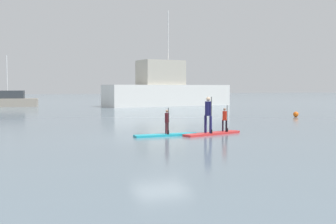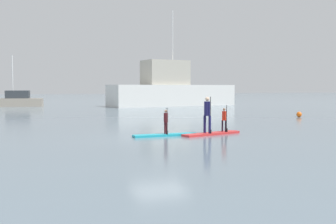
# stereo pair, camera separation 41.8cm
# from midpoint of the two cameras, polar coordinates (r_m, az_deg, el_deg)

# --- Properties ---
(ground_plane) EXTENTS (240.00, 240.00, 0.00)m
(ground_plane) POSITION_cam_midpoint_polar(r_m,az_deg,el_deg) (18.41, -1.68, -3.61)
(ground_plane) COLOR slate
(paddleboard_near) EXTENTS (3.16, 0.55, 0.10)m
(paddleboard_near) POSITION_cam_midpoint_polar(r_m,az_deg,el_deg) (18.89, -0.79, -3.27)
(paddleboard_near) COLOR #1E9EB2
(paddleboard_near) RESTS_ON ground
(paddler_child_solo) EXTENTS (0.20, 0.40, 1.23)m
(paddler_child_solo) POSITION_cam_midpoint_polar(r_m,az_deg,el_deg) (18.81, -0.78, -1.19)
(paddler_child_solo) COLOR #4C1419
(paddler_child_solo) RESTS_ON paddleboard_near
(paddleboard_far) EXTENTS (3.33, 1.40, 0.10)m
(paddleboard_far) POSITION_cam_midpoint_polar(r_m,az_deg,el_deg) (19.59, 5.73, -3.04)
(paddleboard_far) COLOR red
(paddleboard_far) RESTS_ON ground
(paddler_adult) EXTENTS (0.37, 0.52, 1.74)m
(paddler_adult) POSITION_cam_midpoint_polar(r_m,az_deg,el_deg) (19.29, 5.09, -0.04)
(paddler_adult) COLOR #19194C
(paddler_adult) RESTS_ON paddleboard_far
(paddler_child_front) EXTENTS (0.25, 0.39, 1.31)m
(paddler_child_front) POSITION_cam_midpoint_polar(r_m,az_deg,el_deg) (20.06, 7.43, -0.88)
(paddler_child_front) COLOR black
(paddler_child_front) RESTS_ON paddleboard_far
(fishing_boat_white_large) EXTENTS (16.13, 6.29, 11.57)m
(fishing_boat_white_large) POSITION_cam_midpoint_polar(r_m,az_deg,el_deg) (49.36, -0.50, 3.10)
(fishing_boat_white_large) COLOR silver
(fishing_boat_white_large) RESTS_ON ground
(fishing_boat_green_midground) EXTENTS (7.46, 2.89, 6.01)m
(fishing_boat_green_midground) POSITION_cam_midpoint_polar(r_m,az_deg,el_deg) (50.73, -22.09, 1.48)
(fishing_boat_green_midground) COLOR #9E9384
(fishing_boat_green_midground) RESTS_ON ground
(mooring_buoy_mid) EXTENTS (0.41, 0.41, 0.41)m
(mooring_buoy_mid) POSITION_cam_midpoint_polar(r_m,az_deg,el_deg) (32.48, 17.27, -0.30)
(mooring_buoy_mid) COLOR orange
(mooring_buoy_mid) RESTS_ON ground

